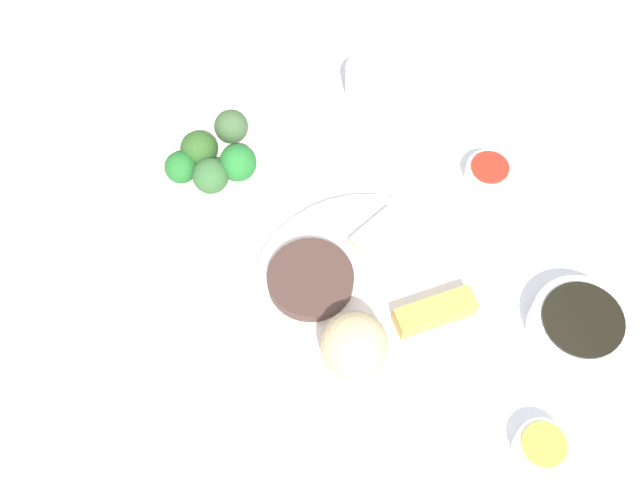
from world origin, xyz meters
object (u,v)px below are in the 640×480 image
object	(u,v)px
sauce_ramekin_hot_mustard	(541,448)
broccoli_plate	(217,169)
main_plate	(371,301)
sauce_ramekin_sweet_and_sour	(488,174)
teacup	(368,82)
soy_sauce_bowl	(578,326)

from	to	relation	value
sauce_ramekin_hot_mustard	broccoli_plate	bearing A→B (deg)	-153.44
main_plate	sauce_ramekin_sweet_and_sour	bearing A→B (deg)	119.41
main_plate	teacup	size ratio (longest dim) A/B	4.65
main_plate	broccoli_plate	world-z (taller)	main_plate
broccoli_plate	sauce_ramekin_sweet_and_sour	world-z (taller)	sauce_ramekin_sweet_and_sour
broccoli_plate	sauce_ramekin_hot_mustard	world-z (taller)	sauce_ramekin_hot_mustard
teacup	soy_sauce_bowl	bearing A→B (deg)	14.25
soy_sauce_bowl	teacup	world-z (taller)	teacup
sauce_ramekin_hot_mustard	teacup	bearing A→B (deg)	-179.92
sauce_ramekin_hot_mustard	sauce_ramekin_sweet_and_sour	distance (m)	0.35
teacup	sauce_ramekin_sweet_and_sour	bearing A→B (deg)	28.02
main_plate	broccoli_plate	bearing A→B (deg)	-153.23
sauce_ramekin_hot_mustard	sauce_ramekin_sweet_and_sour	bearing A→B (deg)	164.17
main_plate	sauce_ramekin_hot_mustard	bearing A→B (deg)	26.33
main_plate	sauce_ramekin_sweet_and_sour	size ratio (longest dim) A/B	4.90
main_plate	soy_sauce_bowl	size ratio (longest dim) A/B	2.54
broccoli_plate	teacup	world-z (taller)	teacup
main_plate	teacup	bearing A→B (deg)	159.85
soy_sauce_bowl	teacup	distance (m)	0.42
main_plate	soy_sauce_bowl	world-z (taller)	soy_sauce_bowl
broccoli_plate	sauce_ramekin_sweet_and_sour	size ratio (longest dim) A/B	3.56
main_plate	sauce_ramekin_hot_mustard	xyz separation A→B (m)	(0.22, 0.11, 0.00)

